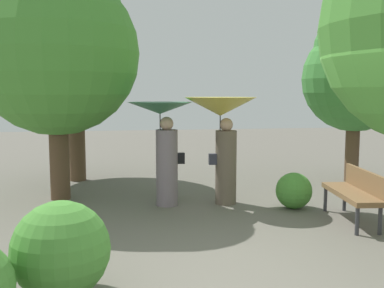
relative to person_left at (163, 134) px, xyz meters
name	(u,v)px	position (x,y,z in m)	size (l,w,h in m)	color
ground_plane	(248,279)	(0.61, -3.44, -1.31)	(40.00, 40.00, 0.00)	#6B665B
person_left	(163,134)	(0.00, 0.00, 0.00)	(1.16, 1.16, 1.89)	gray
person_right	(222,123)	(1.07, -0.07, 0.20)	(1.32, 1.32, 1.98)	#6B5B4C
park_bench	(356,191)	(2.93, -1.56, -0.80)	(0.65, 1.54, 0.83)	#38383D
tree_near_left	(55,39)	(-1.94, 0.80, 1.74)	(3.13, 3.13, 4.82)	brown
tree_near_right	(355,70)	(4.54, 1.52, 1.26)	(2.40, 2.40, 3.96)	brown
tree_mid_left	(74,50)	(-1.77, 2.67, 1.73)	(2.91, 2.91, 4.71)	brown
bush_path_left	(294,191)	(2.28, -0.61, -0.99)	(0.65, 0.65, 0.65)	#4C9338
bush_behind_bench	(61,250)	(-1.38, -3.57, -0.82)	(0.99, 0.99, 0.99)	#4C9338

